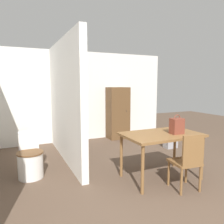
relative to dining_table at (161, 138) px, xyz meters
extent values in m
plane|color=brown|center=(-0.58, -1.10, -0.70)|extent=(16.00, 16.00, 0.00)
cube|color=white|center=(-0.58, 3.12, 0.55)|extent=(5.41, 0.12, 2.50)
cube|color=white|center=(-1.25, 1.67, 0.55)|extent=(0.12, 2.78, 2.50)
cube|color=brown|center=(0.00, 0.00, 0.06)|extent=(1.29, 0.80, 0.04)
cylinder|color=brown|center=(-0.58, -0.34, -0.33)|extent=(0.05, 0.05, 0.74)
cylinder|color=brown|center=(0.58, -0.34, -0.33)|extent=(0.05, 0.05, 0.74)
cylinder|color=brown|center=(-0.58, 0.34, -0.33)|extent=(0.05, 0.05, 0.74)
cylinder|color=brown|center=(0.58, 0.34, -0.33)|extent=(0.05, 0.05, 0.74)
cube|color=brown|center=(0.09, -0.46, -0.28)|extent=(0.43, 0.43, 0.04)
cube|color=brown|center=(0.07, -0.64, -0.04)|extent=(0.35, 0.07, 0.44)
cylinder|color=brown|center=(-0.05, -0.28, -0.50)|extent=(0.04, 0.04, 0.40)
cylinder|color=brown|center=(0.27, -0.31, -0.50)|extent=(0.04, 0.04, 0.40)
cylinder|color=brown|center=(-0.09, -0.60, -0.50)|extent=(0.04, 0.04, 0.40)
cylinder|color=brown|center=(0.24, -0.64, -0.50)|extent=(0.04, 0.04, 0.40)
cylinder|color=white|center=(-2.02, 0.94, -0.49)|extent=(0.42, 0.42, 0.43)
cylinder|color=brown|center=(-2.02, 0.94, -0.26)|extent=(0.44, 0.44, 0.02)
cube|color=white|center=(-2.02, 1.22, -0.11)|extent=(0.34, 0.18, 0.32)
cube|color=brown|center=(0.21, -0.12, 0.21)|extent=(0.21, 0.15, 0.26)
torus|color=brown|center=(0.21, -0.12, 0.34)|extent=(0.13, 0.01, 0.13)
cube|color=brown|center=(0.56, 2.82, 0.05)|extent=(0.60, 0.44, 1.51)
sphere|color=black|center=(0.73, 2.59, 0.13)|extent=(0.02, 0.02, 0.02)
cube|color=#9E9EA3|center=(1.33, 1.37, -0.49)|extent=(0.31, 0.21, 0.42)
camera|label=1|loc=(-2.24, -2.90, 0.90)|focal=35.00mm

